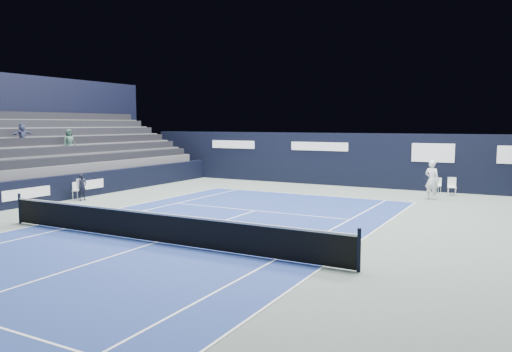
{
  "coord_description": "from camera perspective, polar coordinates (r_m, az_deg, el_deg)",
  "views": [
    {
      "loc": [
        9.91,
        -11.76,
        3.65
      ],
      "look_at": [
        -0.77,
        7.88,
        1.3
      ],
      "focal_mm": 35.0,
      "sensor_mm": 36.0,
      "label": 1
    }
  ],
  "objects": [
    {
      "name": "ground",
      "position": [
        17.35,
        -7.1,
        -6.19
      ],
      "size": [
        48.0,
        48.0,
        0.0
      ],
      "primitive_type": "plane",
      "color": "#57675D",
      "rests_on": "ground"
    },
    {
      "name": "court_surface",
      "position": [
        15.81,
        -11.36,
        -7.46
      ],
      "size": [
        10.97,
        23.77,
        0.01
      ],
      "primitive_type": "cube",
      "color": "navy",
      "rests_on": "ground"
    },
    {
      "name": "folding_chair_back_a",
      "position": [
        27.96,
        20.05,
        -0.74
      ],
      "size": [
        0.44,
        0.46,
        0.82
      ],
      "rotation": [
        0.0,
        0.0,
        -0.27
      ],
      "color": "white",
      "rests_on": "ground"
    },
    {
      "name": "folding_chair_back_b",
      "position": [
        27.35,
        21.48,
        -0.98
      ],
      "size": [
        0.48,
        0.47,
        0.92
      ],
      "rotation": [
        0.0,
        0.0,
        0.22
      ],
      "color": "white",
      "rests_on": "ground"
    },
    {
      "name": "line_judge_chair",
      "position": [
        25.43,
        -19.54,
        -1.3
      ],
      "size": [
        0.53,
        0.52,
        1.0
      ],
      "rotation": [
        0.0,
        0.0,
        0.24
      ],
      "color": "white",
      "rests_on": "ground"
    },
    {
      "name": "line_judge",
      "position": [
        25.13,
        -19.23,
        -1.23
      ],
      "size": [
        0.38,
        0.51,
        1.27
      ],
      "primitive_type": "imported",
      "rotation": [
        0.0,
        0.0,
        1.39
      ],
      "color": "black",
      "rests_on": "ground"
    },
    {
      "name": "court_markings",
      "position": [
        15.81,
        -11.36,
        -7.43
      ],
      "size": [
        11.03,
        23.83,
        0.0
      ],
      "color": "white",
      "rests_on": "court_surface"
    },
    {
      "name": "tennis_net",
      "position": [
        15.7,
        -11.39,
        -5.66
      ],
      "size": [
        12.9,
        0.1,
        1.1
      ],
      "color": "black",
      "rests_on": "ground"
    },
    {
      "name": "back_sponsor_wall",
      "position": [
        30.02,
        9.21,
        1.92
      ],
      "size": [
        26.0,
        0.63,
        3.1
      ],
      "color": "black",
      "rests_on": "ground"
    },
    {
      "name": "side_barrier_left",
      "position": [
        26.47,
        -18.91,
        -0.94
      ],
      "size": [
        0.33,
        22.0,
        1.2
      ],
      "color": "black",
      "rests_on": "ground"
    },
    {
      "name": "spectator_stand",
      "position": [
        29.87,
        -22.48,
        2.29
      ],
      "size": [
        6.0,
        18.0,
        6.4
      ],
      "color": "#4C4C4F",
      "rests_on": "ground"
    },
    {
      "name": "tennis_player",
      "position": [
        25.51,
        19.46,
        -0.42
      ],
      "size": [
        0.79,
        0.93,
        1.89
      ],
      "color": "white",
      "rests_on": "ground"
    }
  ]
}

